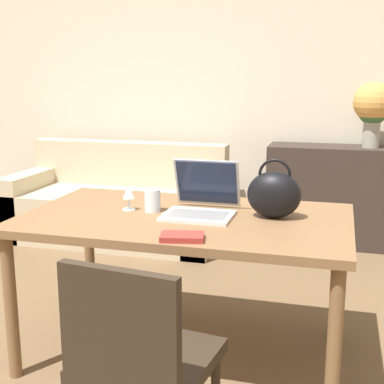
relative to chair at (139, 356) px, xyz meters
name	(u,v)px	position (x,y,z in m)	size (l,w,h in m)	color
wall_back	(251,83)	(-0.19, 3.33, 0.87)	(10.00, 0.06, 2.70)	beige
dining_table	(185,230)	(-0.09, 0.87, 0.19)	(1.59, 0.94, 0.75)	brown
chair	(139,356)	(0.00, 0.00, 0.00)	(0.49, 0.49, 0.84)	#2D2319
couch	(118,206)	(-1.26, 2.72, -0.20)	(1.85, 0.88, 0.82)	#C1B293
sideboard	(346,196)	(0.69, 3.03, -0.06)	(1.31, 0.40, 0.84)	#332823
laptop	(202,200)	(-0.02, 0.94, 0.34)	(0.33, 0.36, 0.26)	silver
drinking_glass	(153,200)	(-0.27, 0.91, 0.33)	(0.08, 0.08, 0.11)	silver
wine_glass	(129,194)	(-0.40, 0.90, 0.35)	(0.07, 0.07, 0.13)	silver
handbag	(274,194)	(0.33, 0.95, 0.39)	(0.26, 0.16, 0.29)	black
flower_vase	(373,107)	(0.86, 3.02, 0.69)	(0.32, 0.32, 0.53)	#9E998E
book	(182,237)	(0.01, 0.49, 0.28)	(0.20, 0.15, 0.02)	maroon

